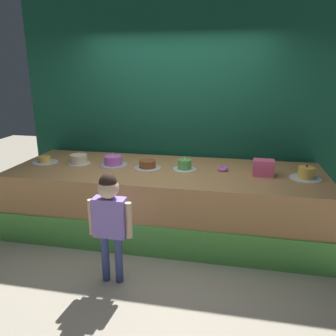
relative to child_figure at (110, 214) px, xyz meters
The scene contains 12 objects.
ground_plane 0.92m from the child_figure, 60.01° to the left, with size 12.00×12.00×0.00m, color #ADA38E.
stage_platform 1.24m from the child_figure, 76.08° to the left, with size 3.82×1.36×0.83m.
curtain_backdrop 2.10m from the child_figure, 81.53° to the left, with size 4.40×0.08×2.95m, color #144C38.
child_figure is the anchor object (origin of this frame).
pink_box 1.86m from the child_figure, 38.44° to the left, with size 0.24×0.16×0.19m, color #F25C8D.
donut 1.60m from the child_figure, 51.76° to the left, with size 0.13×0.13×0.04m, color #CC66D8.
cake_far_left 1.77m from the child_figure, 139.30° to the left, with size 0.33×0.33×0.09m.
cake_left 1.49m from the child_figure, 126.17° to the left, with size 0.29×0.29×0.15m.
cake_center_left 1.29m from the child_figure, 108.50° to the left, with size 0.35×0.35×0.18m.
cake_center_right 1.18m from the child_figure, 87.21° to the left, with size 0.33×0.33×0.10m.
cake_right 1.32m from the child_figure, 66.58° to the left, with size 0.29×0.29×0.18m.
cake_far_right 2.22m from the child_figure, 30.36° to the left, with size 0.35×0.35×0.17m.
Camera 1 is at (0.81, -3.21, 2.03)m, focal length 35.90 mm.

